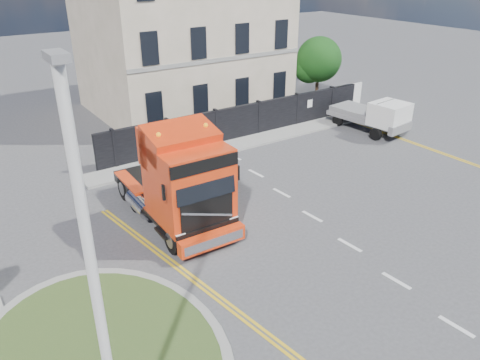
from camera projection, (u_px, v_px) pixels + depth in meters
ground at (249, 233)px, 18.30m from camera, size 120.00×120.00×0.00m
traffic_island at (99, 359)px, 12.48m from camera, size 6.80×6.80×0.17m
hoarding_fence at (252, 120)px, 27.91m from camera, size 18.80×0.25×2.00m
georgian_building at (181, 23)px, 31.17m from camera, size 12.30×10.30×12.80m
tree at (317, 62)px, 33.30m from camera, size 3.20×3.20×4.80m
pavement_far at (253, 141)px, 27.36m from camera, size 20.00×1.60×0.12m
truck at (181, 184)px, 18.03m from camera, size 2.77×7.02×4.17m
flatbed_pickup at (381, 116)px, 28.13m from camera, size 2.50×5.18×2.08m
lamppost_island at (96, 295)px, 8.09m from camera, size 0.27×0.53×8.63m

